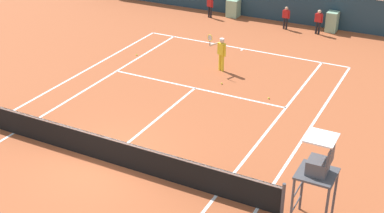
{
  "coord_description": "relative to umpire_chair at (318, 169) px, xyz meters",
  "views": [
    {
      "loc": [
        9.18,
        -11.51,
        9.33
      ],
      "look_at": [
        1.41,
        3.41,
        0.8
      ],
      "focal_mm": 49.11,
      "sensor_mm": 36.0,
      "label": 1
    }
  ],
  "objects": [
    {
      "name": "tennis_ball_near_service_line",
      "position": [
        -3.7,
        6.8,
        -1.72
      ],
      "size": [
        0.07,
        0.07,
        0.07
      ],
      "primitive_type": "sphere",
      "color": "#CCE033",
      "rests_on": "ground_plane"
    },
    {
      "name": "umpire_chair",
      "position": [
        0.0,
        0.0,
        0.0
      ],
      "size": [
        1.0,
        1.0,
        2.72
      ],
      "rotation": [
        0.0,
        0.0,
        1.57
      ],
      "color": "#47474C",
      "rests_on": "ground_plane"
    },
    {
      "name": "ball_kid_left_post",
      "position": [
        -10.59,
        15.59,
        -1.01
      ],
      "size": [
        0.43,
        0.21,
        1.3
      ],
      "rotation": [
        0.0,
        0.0,
        2.99
      ],
      "color": "black",
      "rests_on": "ground_plane"
    },
    {
      "name": "tennis_ball_mid_court",
      "position": [
        -11.08,
        8.4,
        -1.72
      ],
      "size": [
        0.07,
        0.07,
        0.07
      ],
      "primitive_type": "sphere",
      "color": "#CCE033",
      "rests_on": "ground_plane"
    },
    {
      "name": "ball_kid_right_post",
      "position": [
        -5.96,
        15.59,
        -1.02
      ],
      "size": [
        0.42,
        0.18,
        1.27
      ],
      "rotation": [
        0.0,
        0.0,
        3.19
      ],
      "color": "black",
      "rests_on": "ground_plane"
    },
    {
      "name": "tennis_ball_by_sideline",
      "position": [
        -5.99,
        7.23,
        -1.72
      ],
      "size": [
        0.07,
        0.07,
        0.07
      ],
      "primitive_type": "sphere",
      "color": "#CCE033",
      "rests_on": "ground_plane"
    },
    {
      "name": "ball_kid_centre_post",
      "position": [
        -4.15,
        15.59,
        -0.99
      ],
      "size": [
        0.45,
        0.19,
        1.34
      ],
      "rotation": [
        0.0,
        0.0,
        3.12
      ],
      "color": "black",
      "rests_on": "ground_plane"
    },
    {
      "name": "ground_plane",
      "position": [
        -6.83,
        0.52,
        -1.75
      ],
      "size": [
        80.0,
        80.0,
        0.01
      ],
      "color": "#A8512D"
    },
    {
      "name": "player_on_baseline",
      "position": [
        -6.66,
        8.57,
        -0.82
      ],
      "size": [
        0.78,
        0.63,
        1.78
      ],
      "rotation": [
        0.0,
        0.0,
        2.77
      ],
      "color": "yellow",
      "rests_on": "ground_plane"
    },
    {
      "name": "tennis_net",
      "position": [
        -6.83,
        -0.05,
        -1.24
      ],
      "size": [
        12.1,
        0.1,
        1.07
      ],
      "color": "#4C4C51",
      "rests_on": "ground_plane"
    }
  ]
}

